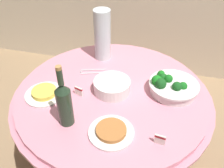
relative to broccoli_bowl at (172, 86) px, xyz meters
name	(u,v)px	position (x,y,z in m)	size (l,w,h in m)	color
ground_plane	(112,164)	(-0.33, -0.07, -0.78)	(6.00, 6.00, 0.00)	#9E7F5B
buffet_table	(112,132)	(-0.33, -0.07, -0.41)	(1.16, 1.16, 0.74)	maroon
broccoli_bowl	(172,86)	(0.00, 0.00, 0.00)	(0.28, 0.28, 0.11)	white
plate_stack	(112,86)	(-0.33, -0.07, -0.01)	(0.21, 0.21, 0.07)	white
wine_bottle	(64,103)	(-0.49, -0.36, 0.09)	(0.07, 0.07, 0.34)	#243725
decorative_fruit_vase	(102,37)	(-0.48, 0.27, 0.11)	(0.11, 0.11, 0.34)	silver
serving_tongs	(92,71)	(-0.50, 0.08, -0.04)	(0.17, 0.09, 0.01)	silver
food_plate_peanuts	(111,131)	(-0.26, -0.38, -0.03)	(0.22, 0.22, 0.03)	white
food_plate_fried_egg	(44,93)	(-0.69, -0.20, -0.03)	(0.22, 0.22, 0.04)	white
label_placard_front	(79,91)	(-0.50, -0.15, -0.01)	(0.05, 0.02, 0.05)	white
label_placard_mid	(160,139)	(-0.03, -0.38, -0.01)	(0.05, 0.02, 0.05)	white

